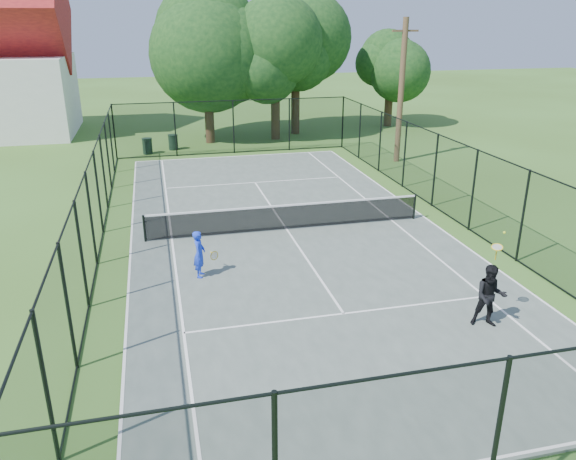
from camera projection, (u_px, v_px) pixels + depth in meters
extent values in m
plane|color=#39591E|center=(287.00, 231.00, 20.42)|extent=(120.00, 120.00, 0.00)
cube|color=#4D5A52|center=(287.00, 230.00, 20.41)|extent=(11.00, 24.00, 0.06)
cylinder|color=black|center=(144.00, 228.00, 19.14)|extent=(0.08, 0.08, 0.95)
cylinder|color=black|center=(414.00, 207.00, 21.33)|extent=(0.08, 0.08, 0.95)
cube|color=black|center=(287.00, 217.00, 20.24)|extent=(10.00, 0.03, 0.88)
cube|color=white|center=(287.00, 205.00, 20.08)|extent=(10.00, 0.05, 0.06)
cylinder|color=#332114|center=(209.00, 110.00, 34.25)|extent=(0.56, 0.56, 4.06)
sphere|color=black|center=(206.00, 43.00, 32.88)|extent=(7.32, 7.32, 7.32)
cylinder|color=#332114|center=(275.00, 113.00, 35.42)|extent=(0.56, 0.56, 3.24)
sphere|color=black|center=(275.00, 63.00, 34.33)|extent=(5.81, 5.81, 5.81)
cylinder|color=#332114|center=(295.00, 104.00, 37.02)|extent=(0.56, 0.56, 3.93)
sphere|color=black|center=(296.00, 48.00, 35.78)|extent=(6.24, 6.24, 6.24)
cylinder|color=#332114|center=(388.00, 106.00, 39.91)|extent=(0.56, 0.56, 2.75)
sphere|color=black|center=(391.00, 69.00, 39.00)|extent=(4.80, 4.80, 4.80)
cylinder|color=black|center=(147.00, 146.00, 31.89)|extent=(0.54, 0.54, 0.85)
cylinder|color=black|center=(147.00, 139.00, 31.74)|extent=(0.58, 0.58, 0.05)
cylinder|color=black|center=(173.00, 143.00, 32.91)|extent=(0.54, 0.54, 0.85)
cylinder|color=black|center=(173.00, 135.00, 32.75)|extent=(0.58, 0.58, 0.05)
cylinder|color=#4C3823|center=(401.00, 92.00, 29.12)|extent=(0.30, 0.30, 7.33)
cube|color=#4C3823|center=(405.00, 31.00, 28.06)|extent=(1.40, 0.10, 0.10)
imported|color=blue|center=(199.00, 254.00, 16.47)|extent=(0.46, 0.59, 1.42)
torus|color=gold|center=(214.00, 256.00, 16.76)|extent=(0.27, 0.18, 0.29)
cylinder|color=silver|center=(214.00, 256.00, 16.76)|extent=(0.23, 0.15, 0.25)
imported|color=black|center=(490.00, 296.00, 13.76)|extent=(0.96, 0.86, 1.62)
torus|color=gold|center=(497.00, 247.00, 13.73)|extent=(0.30, 0.28, 0.14)
cylinder|color=silver|center=(497.00, 247.00, 13.73)|extent=(0.26, 0.24, 0.11)
sphere|color=#CCE526|center=(504.00, 233.00, 13.91)|extent=(0.07, 0.07, 0.07)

